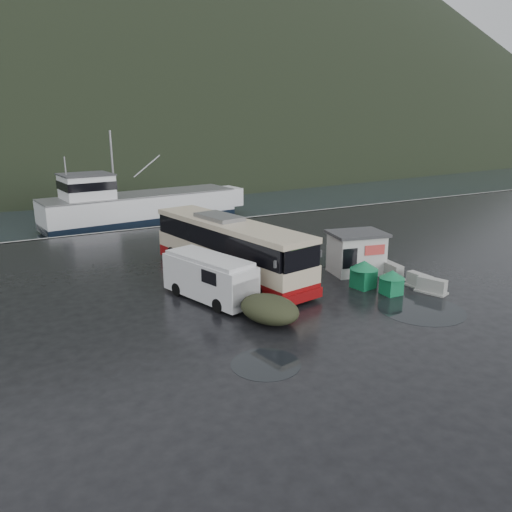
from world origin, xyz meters
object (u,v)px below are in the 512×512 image
ticket_kiosk (355,273)px  waste_bin_left (391,294)px  waste_bin_right (363,288)px  jersey_barrier_c (419,287)px  jersey_barrier_a (431,293)px  fishing_trawler (141,210)px  coach_bus (230,276)px  dome_tent (269,321)px  jersey_barrier_b (391,277)px  white_van (210,299)px

ticket_kiosk → waste_bin_left: bearing=-89.6°
waste_bin_right → jersey_barrier_c: bearing=-28.1°
waste_bin_right → jersey_barrier_c: size_ratio=0.99×
jersey_barrier_a → fishing_trawler: (-6.93, 31.80, 0.00)m
coach_bus → jersey_barrier_c: coach_bus is taller
dome_tent → fishing_trawler: size_ratio=0.14×
dome_tent → jersey_barrier_b: size_ratio=1.80×
jersey_barrier_c → ticket_kiosk: bearing=109.6°
waste_bin_right → dome_tent: (-6.98, -1.66, 0.00)m
dome_tent → jersey_barrier_a: (9.68, -0.75, 0.00)m
white_van → waste_bin_right: bearing=-32.1°
coach_bus → jersey_barrier_a: coach_bus is taller
waste_bin_right → dome_tent: bearing=-166.6°
waste_bin_right → coach_bus: bearing=135.9°
waste_bin_right → jersey_barrier_b: (2.67, 0.65, 0.00)m
waste_bin_right → jersey_barrier_a: waste_bin_right is taller
white_van → jersey_barrier_b: bearing=-25.2°
waste_bin_left → waste_bin_right: bearing=111.4°
waste_bin_left → coach_bus: bearing=131.6°
jersey_barrier_b → jersey_barrier_c: (0.09, -2.12, 0.00)m
white_van → jersey_barrier_c: white_van is taller
jersey_barrier_a → jersey_barrier_c: bearing=86.1°
waste_bin_right → dome_tent: 7.18m
dome_tent → jersey_barrier_c: bearing=1.1°
ticket_kiosk → jersey_barrier_b: ticket_kiosk is taller
waste_bin_left → waste_bin_right: waste_bin_right is taller
white_van → fishing_trawler: bearing=65.1°
coach_bus → ticket_kiosk: size_ratio=3.88×
fishing_trawler → jersey_barrier_c: bearing=-83.9°
coach_bus → ticket_kiosk: (7.01, -3.08, 0.00)m
waste_bin_right → fishing_trawler: fishing_trawler is taller
waste_bin_right → jersey_barrier_b: size_ratio=0.90×
jersey_barrier_c → waste_bin_right: bearing=151.9°
waste_bin_left → jersey_barrier_c: (2.15, 0.08, 0.00)m
waste_bin_left → jersey_barrier_c: size_ratio=0.84×
waste_bin_left → ticket_kiosk: bearing=78.8°
coach_bus → white_van: size_ratio=2.23×
jersey_barrier_b → coach_bus: bearing=149.9°
fishing_trawler → white_van: bearing=-105.2°
jersey_barrier_b → dome_tent: bearing=-166.5°
ticket_kiosk → jersey_barrier_c: size_ratio=2.05×
white_van → jersey_barrier_a: 11.96m
dome_tent → ticket_kiosk: 9.30m
coach_bus → waste_bin_right: 7.83m
waste_bin_left → jersey_barrier_b: size_ratio=0.77×
coach_bus → waste_bin_left: coach_bus is taller
coach_bus → dome_tent: 7.25m
waste_bin_right → jersey_barrier_a: (2.70, -2.42, 0.00)m
waste_bin_left → ticket_kiosk: (0.78, 3.93, 0.00)m
white_van → dome_tent: bearing=-88.5°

